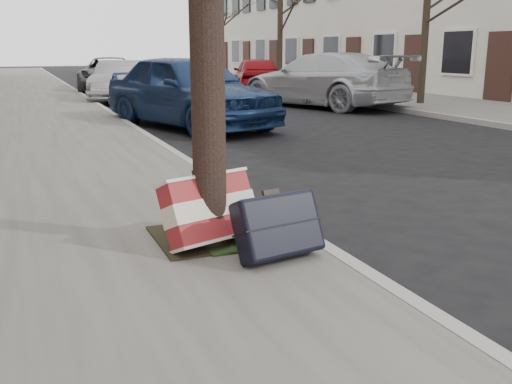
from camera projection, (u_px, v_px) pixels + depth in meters
name	position (u px, v px, depth m)	size (l,w,h in m)	color
near_sidewalk	(3.00, 104.00, 16.29)	(5.00, 70.00, 0.12)	slate
far_sidewalk	(350.00, 93.00, 20.57)	(4.00, 70.00, 0.12)	slate
dirt_patch	(210.00, 236.00, 4.54)	(0.85, 0.85, 0.01)	black
suitcase_red	(210.00, 210.00, 4.31)	(0.71, 0.20, 0.51)	maroon
suitcase_navy	(278.00, 225.00, 4.02)	(0.63, 0.20, 0.45)	black
car_near_front	(189.00, 90.00, 11.71)	(1.81, 4.49, 1.53)	navy
car_near_mid	(121.00, 81.00, 17.91)	(1.33, 3.83, 1.26)	#9C9EA3
car_near_back	(110.00, 75.00, 22.00)	(2.18, 4.72, 1.31)	#3B3B41
car_far_front	(322.00, 80.00, 16.03)	(2.12, 5.21, 1.51)	#AEB1B7
car_far_back	(256.00, 75.00, 21.21)	(1.59, 3.96, 1.35)	maroon
tree_far_a	(426.00, 16.00, 15.53)	(0.20, 0.20, 4.71)	black
tree_far_b	(280.00, 24.00, 23.97)	(0.23, 0.23, 5.00)	black
tree_far_c	(220.00, 33.00, 30.96)	(0.22, 0.22, 4.74)	black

